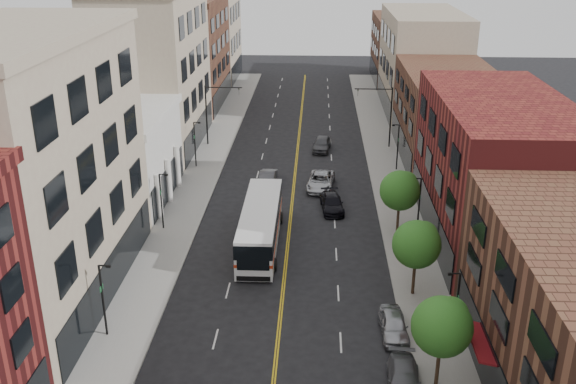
# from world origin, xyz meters

# --- Properties ---
(sidewalk_left) EXTENTS (4.00, 110.00, 0.15)m
(sidewalk_left) POSITION_xyz_m (-10.00, 35.00, 0.07)
(sidewalk_left) COLOR gray
(sidewalk_left) RESTS_ON ground
(sidewalk_right) EXTENTS (4.00, 110.00, 0.15)m
(sidewalk_right) POSITION_xyz_m (10.00, 35.00, 0.07)
(sidewalk_right) COLOR gray
(sidewalk_right) RESTS_ON ground
(bldg_l_tanoffice) EXTENTS (10.00, 22.00, 18.00)m
(bldg_l_tanoffice) POSITION_xyz_m (-17.00, 13.00, 9.00)
(bldg_l_tanoffice) COLOR tan
(bldg_l_tanoffice) RESTS_ON ground
(bldg_l_white) EXTENTS (10.00, 14.00, 8.00)m
(bldg_l_white) POSITION_xyz_m (-17.00, 31.00, 4.00)
(bldg_l_white) COLOR silver
(bldg_l_white) RESTS_ON ground
(bldg_l_far_a) EXTENTS (10.00, 20.00, 18.00)m
(bldg_l_far_a) POSITION_xyz_m (-17.00, 48.00, 9.00)
(bldg_l_far_a) COLOR tan
(bldg_l_far_a) RESTS_ON ground
(bldg_l_far_b) EXTENTS (10.00, 20.00, 15.00)m
(bldg_l_far_b) POSITION_xyz_m (-17.00, 68.00, 7.50)
(bldg_l_far_b) COLOR brown
(bldg_l_far_b) RESTS_ON ground
(bldg_l_far_c) EXTENTS (10.00, 16.00, 20.00)m
(bldg_l_far_c) POSITION_xyz_m (-17.00, 86.00, 10.00)
(bldg_l_far_c) COLOR tan
(bldg_l_far_c) RESTS_ON ground
(bldg_r_mid) EXTENTS (10.00, 22.00, 12.00)m
(bldg_r_mid) POSITION_xyz_m (17.00, 24.00, 6.00)
(bldg_r_mid) COLOR #5D1819
(bldg_r_mid) RESTS_ON ground
(bldg_r_far_a) EXTENTS (10.00, 20.00, 10.00)m
(bldg_r_far_a) POSITION_xyz_m (17.00, 45.00, 5.00)
(bldg_r_far_a) COLOR brown
(bldg_r_far_a) RESTS_ON ground
(bldg_r_far_b) EXTENTS (10.00, 22.00, 14.00)m
(bldg_r_far_b) POSITION_xyz_m (17.00, 66.00, 7.00)
(bldg_r_far_b) COLOR tan
(bldg_r_far_b) RESTS_ON ground
(bldg_r_far_c) EXTENTS (10.00, 18.00, 11.00)m
(bldg_r_far_c) POSITION_xyz_m (17.00, 86.00, 5.50)
(bldg_r_far_c) COLOR brown
(bldg_r_far_c) RESTS_ON ground
(tree_r_1) EXTENTS (3.40, 3.40, 5.59)m
(tree_r_1) POSITION_xyz_m (9.39, 4.07, 4.13)
(tree_r_1) COLOR black
(tree_r_1) RESTS_ON sidewalk_right
(tree_r_2) EXTENTS (3.40, 3.40, 5.59)m
(tree_r_2) POSITION_xyz_m (9.39, 14.07, 4.13)
(tree_r_2) COLOR black
(tree_r_2) RESTS_ON sidewalk_right
(tree_r_3) EXTENTS (3.40, 3.40, 5.59)m
(tree_r_3) POSITION_xyz_m (9.39, 24.07, 4.13)
(tree_r_3) COLOR black
(tree_r_3) RESTS_ON sidewalk_right
(lamp_l_1) EXTENTS (0.81, 0.55, 5.05)m
(lamp_l_1) POSITION_xyz_m (-10.95, 8.00, 2.97)
(lamp_l_1) COLOR black
(lamp_l_1) RESTS_ON sidewalk_left
(lamp_l_2) EXTENTS (0.81, 0.55, 5.05)m
(lamp_l_2) POSITION_xyz_m (-10.95, 24.00, 2.97)
(lamp_l_2) COLOR black
(lamp_l_2) RESTS_ON sidewalk_left
(lamp_l_3) EXTENTS (0.81, 0.55, 5.05)m
(lamp_l_3) POSITION_xyz_m (-10.95, 40.00, 2.97)
(lamp_l_3) COLOR black
(lamp_l_3) RESTS_ON sidewalk_left
(lamp_r_1) EXTENTS (0.81, 0.55, 5.05)m
(lamp_r_1) POSITION_xyz_m (10.95, 8.00, 2.97)
(lamp_r_1) COLOR black
(lamp_r_1) RESTS_ON sidewalk_right
(lamp_r_2) EXTENTS (0.81, 0.55, 5.05)m
(lamp_r_2) POSITION_xyz_m (10.95, 24.00, 2.97)
(lamp_r_2) COLOR black
(lamp_r_2) RESTS_ON sidewalk_right
(lamp_r_3) EXTENTS (0.81, 0.55, 5.05)m
(lamp_r_3) POSITION_xyz_m (10.95, 40.00, 2.97)
(lamp_r_3) COLOR black
(lamp_r_3) RESTS_ON sidewalk_right
(signal_mast_left) EXTENTS (4.49, 0.18, 7.20)m
(signal_mast_left) POSITION_xyz_m (-10.27, 48.00, 4.65)
(signal_mast_left) COLOR black
(signal_mast_left) RESTS_ON sidewalk_left
(signal_mast_right) EXTENTS (4.49, 0.18, 7.20)m
(signal_mast_right) POSITION_xyz_m (10.27, 48.00, 4.65)
(signal_mast_right) COLOR black
(signal_mast_right) RESTS_ON sidewalk_right
(city_bus) EXTENTS (3.20, 13.13, 3.37)m
(city_bus) POSITION_xyz_m (-2.24, 21.46, 1.96)
(city_bus) COLOR silver
(city_bus) RESTS_ON ground
(car_parked_mid) EXTENTS (2.10, 4.64, 1.32)m
(car_parked_mid) POSITION_xyz_m (7.40, 3.65, 0.66)
(car_parked_mid) COLOR #55565B
(car_parked_mid) RESTS_ON ground
(car_parked_far) EXTENTS (1.84, 4.27, 1.44)m
(car_parked_far) POSITION_xyz_m (7.40, 9.02, 0.72)
(car_parked_far) COLOR #A0A2A8
(car_parked_far) RESTS_ON ground
(car_lane_behind) EXTENTS (1.73, 4.55, 1.48)m
(car_lane_behind) POSITION_xyz_m (-2.68, 35.46, 0.74)
(car_lane_behind) COLOR #424246
(car_lane_behind) RESTS_ON ground
(car_lane_a) EXTENTS (2.42, 4.97, 1.39)m
(car_lane_a) POSITION_xyz_m (3.79, 28.89, 0.70)
(car_lane_a) COLOR black
(car_lane_a) RESTS_ON ground
(car_lane_b) EXTENTS (3.14, 5.78, 1.54)m
(car_lane_b) POSITION_xyz_m (2.74, 34.41, 0.77)
(car_lane_b) COLOR #A9ABB1
(car_lane_b) RESTS_ON ground
(car_lane_c) EXTENTS (2.44, 4.94, 1.62)m
(car_lane_c) POSITION_xyz_m (2.89, 46.58, 0.81)
(car_lane_c) COLOR #424246
(car_lane_c) RESTS_ON ground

